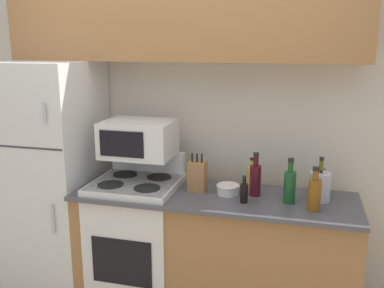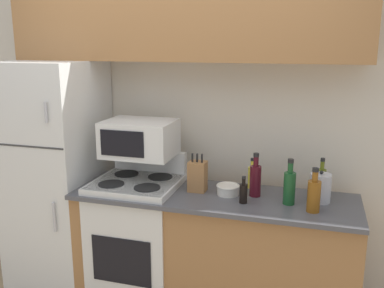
% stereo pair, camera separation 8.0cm
% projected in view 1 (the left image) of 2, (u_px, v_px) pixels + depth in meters
% --- Properties ---
extents(wall_back, '(8.00, 0.05, 2.55)m').
position_uv_depth(wall_back, '(188.00, 124.00, 3.37)').
color(wall_back, beige).
rests_on(wall_back, ground_plane).
extents(lower_cabinets, '(1.93, 0.61, 0.89)m').
position_uv_depth(lower_cabinets, '(213.00, 253.00, 3.05)').
color(lower_cabinets, '#9E6B3D').
rests_on(lower_cabinets, ground_plane).
extents(refrigerator, '(0.63, 0.74, 1.77)m').
position_uv_depth(refrigerator, '(55.00, 176.00, 3.33)').
color(refrigerator, silver).
rests_on(refrigerator, ground_plane).
extents(upper_cabinets, '(2.57, 0.34, 0.55)m').
position_uv_depth(upper_cabinets, '(180.00, 21.00, 3.01)').
color(upper_cabinets, '#9E6B3D').
rests_on(upper_cabinets, refrigerator).
extents(stove, '(0.60, 0.59, 1.10)m').
position_uv_depth(stove, '(138.00, 239.00, 3.17)').
color(stove, silver).
rests_on(stove, ground_plane).
extents(microwave, '(0.50, 0.38, 0.26)m').
position_uv_depth(microwave, '(139.00, 139.00, 3.08)').
color(microwave, silver).
rests_on(microwave, stove).
extents(knife_block, '(0.12, 0.11, 0.27)m').
position_uv_depth(knife_block, '(197.00, 176.00, 2.98)').
color(knife_block, '#9E6B3D').
rests_on(knife_block, lower_cabinets).
extents(bowl, '(0.16, 0.16, 0.07)m').
position_uv_depth(bowl, '(228.00, 189.00, 2.93)').
color(bowl, silver).
rests_on(bowl, lower_cabinets).
extents(bottle_cooking_spray, '(0.06, 0.06, 0.22)m').
position_uv_depth(bottle_cooking_spray, '(251.00, 176.00, 3.05)').
color(bottle_cooking_spray, gold).
rests_on(bottle_cooking_spray, lower_cabinets).
extents(bottle_soy_sauce, '(0.05, 0.05, 0.18)m').
position_uv_depth(bottle_soy_sauce, '(244.00, 192.00, 2.77)').
color(bottle_soy_sauce, black).
rests_on(bottle_soy_sauce, lower_cabinets).
extents(bottle_whiskey, '(0.08, 0.08, 0.28)m').
position_uv_depth(bottle_whiskey, '(314.00, 193.00, 2.63)').
color(bottle_whiskey, brown).
rests_on(bottle_whiskey, lower_cabinets).
extents(bottle_wine_green, '(0.08, 0.08, 0.30)m').
position_uv_depth(bottle_wine_green, '(290.00, 186.00, 2.75)').
color(bottle_wine_green, '#194C23').
rests_on(bottle_wine_green, lower_cabinets).
extents(bottle_olive_oil, '(0.06, 0.06, 0.26)m').
position_uv_depth(bottle_olive_oil, '(320.00, 179.00, 2.92)').
color(bottle_olive_oil, '#5B6619').
rests_on(bottle_olive_oil, lower_cabinets).
extents(bottle_wine_red, '(0.08, 0.08, 0.30)m').
position_uv_depth(bottle_wine_red, '(255.00, 179.00, 2.89)').
color(bottle_wine_red, '#470F19').
rests_on(bottle_wine_red, lower_cabinets).
extents(kettle, '(0.14, 0.14, 0.21)m').
position_uv_depth(kettle, '(320.00, 187.00, 2.80)').
color(kettle, '#B7B7BC').
rests_on(kettle, lower_cabinets).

